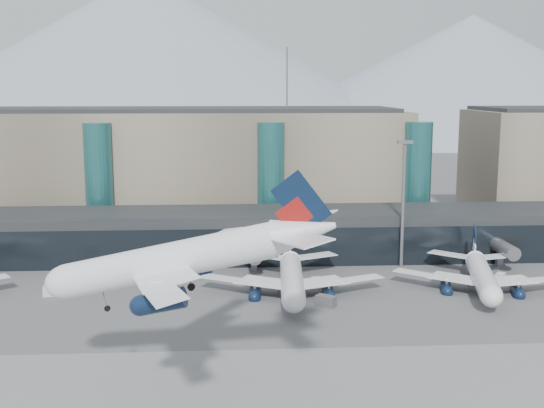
{
  "coord_description": "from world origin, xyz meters",
  "views": [
    {
      "loc": [
        -4.24,
        -84.61,
        35.77
      ],
      "look_at": [
        2.73,
        32.0,
        15.9
      ],
      "focal_mm": 45.0,
      "sensor_mm": 36.0,
      "label": 1
    }
  ],
  "objects_px": {
    "hero_jet": "(197,248)",
    "veh_d": "(500,277)",
    "jet_parked_mid": "(291,268)",
    "veh_a": "(52,291)",
    "veh_g": "(318,282)",
    "veh_c": "(326,301)",
    "lightmast_mid": "(403,197)",
    "jet_parked_right": "(481,267)"
  },
  "relations": [
    {
      "from": "jet_parked_right",
      "to": "jet_parked_mid",
      "type": "bearing_deg",
      "value": 103.32
    },
    {
      "from": "jet_parked_mid",
      "to": "veh_d",
      "type": "distance_m",
      "value": 40.06
    },
    {
      "from": "jet_parked_mid",
      "to": "veh_c",
      "type": "xyz_separation_m",
      "value": [
        4.99,
        -8.94,
        -3.31
      ]
    },
    {
      "from": "jet_parked_right",
      "to": "veh_a",
      "type": "xyz_separation_m",
      "value": [
        -76.42,
        0.01,
        -3.16
      ]
    },
    {
      "from": "jet_parked_mid",
      "to": "veh_g",
      "type": "height_order",
      "value": "jet_parked_mid"
    },
    {
      "from": "veh_a",
      "to": "veh_g",
      "type": "relative_size",
      "value": 1.09
    },
    {
      "from": "veh_a",
      "to": "veh_c",
      "type": "height_order",
      "value": "veh_c"
    },
    {
      "from": "jet_parked_mid",
      "to": "veh_a",
      "type": "bearing_deg",
      "value": 93.79
    },
    {
      "from": "lightmast_mid",
      "to": "veh_a",
      "type": "xyz_separation_m",
      "value": [
        -65.89,
        -15.69,
        -13.59
      ]
    },
    {
      "from": "veh_a",
      "to": "jet_parked_mid",
      "type": "bearing_deg",
      "value": -11.22
    },
    {
      "from": "jet_parked_mid",
      "to": "veh_g",
      "type": "distance_m",
      "value": 6.61
    },
    {
      "from": "jet_parked_mid",
      "to": "veh_c",
      "type": "distance_m",
      "value": 10.76
    },
    {
      "from": "veh_c",
      "to": "veh_d",
      "type": "relative_size",
      "value": 1.25
    },
    {
      "from": "jet_parked_mid",
      "to": "lightmast_mid",
      "type": "bearing_deg",
      "value": -53.09
    },
    {
      "from": "jet_parked_mid",
      "to": "jet_parked_right",
      "type": "distance_m",
      "value": 34.33
    },
    {
      "from": "veh_c",
      "to": "veh_a",
      "type": "bearing_deg",
      "value": -154.56
    },
    {
      "from": "lightmast_mid",
      "to": "veh_c",
      "type": "bearing_deg",
      "value": -127.46
    },
    {
      "from": "lightmast_mid",
      "to": "veh_d",
      "type": "height_order",
      "value": "lightmast_mid"
    },
    {
      "from": "lightmast_mid",
      "to": "hero_jet",
      "type": "height_order",
      "value": "lightmast_mid"
    },
    {
      "from": "lightmast_mid",
      "to": "veh_d",
      "type": "xyz_separation_m",
      "value": [
        15.93,
        -11.68,
        -13.67
      ]
    },
    {
      "from": "lightmast_mid",
      "to": "veh_a",
      "type": "distance_m",
      "value": 69.08
    },
    {
      "from": "lightmast_mid",
      "to": "hero_jet",
      "type": "relative_size",
      "value": 0.71
    },
    {
      "from": "hero_jet",
      "to": "jet_parked_right",
      "type": "bearing_deg",
      "value": 49.69
    },
    {
      "from": "jet_parked_right",
      "to": "veh_g",
      "type": "bearing_deg",
      "value": 98.59
    },
    {
      "from": "lightmast_mid",
      "to": "jet_parked_right",
      "type": "bearing_deg",
      "value": -56.15
    },
    {
      "from": "hero_jet",
      "to": "jet_parked_mid",
      "type": "xyz_separation_m",
      "value": [
        14.44,
        41.15,
        -13.62
      ]
    },
    {
      "from": "jet_parked_right",
      "to": "veh_g",
      "type": "height_order",
      "value": "jet_parked_right"
    },
    {
      "from": "jet_parked_mid",
      "to": "veh_a",
      "type": "xyz_separation_m",
      "value": [
        -42.1,
        -0.09,
        -3.39
      ]
    },
    {
      "from": "veh_d",
      "to": "veh_g",
      "type": "bearing_deg",
      "value": 128.85
    },
    {
      "from": "veh_c",
      "to": "veh_d",
      "type": "xyz_separation_m",
      "value": [
        34.73,
        12.86,
        -0.16
      ]
    },
    {
      "from": "veh_a",
      "to": "veh_g",
      "type": "bearing_deg",
      "value": -8.33
    },
    {
      "from": "hero_jet",
      "to": "veh_c",
      "type": "bearing_deg",
      "value": 68.5
    },
    {
      "from": "jet_parked_mid",
      "to": "jet_parked_right",
      "type": "xyz_separation_m",
      "value": [
        34.33,
        -0.11,
        -0.23
      ]
    },
    {
      "from": "veh_c",
      "to": "lightmast_mid",
      "type": "bearing_deg",
      "value": 88.62
    },
    {
      "from": "veh_a",
      "to": "veh_g",
      "type": "distance_m",
      "value": 47.27
    },
    {
      "from": "hero_jet",
      "to": "veh_d",
      "type": "relative_size",
      "value": 13.86
    },
    {
      "from": "veh_a",
      "to": "veh_d",
      "type": "distance_m",
      "value": 81.91
    },
    {
      "from": "jet_parked_mid",
      "to": "hero_jet",
      "type": "bearing_deg",
      "value": 164.32
    },
    {
      "from": "hero_jet",
      "to": "jet_parked_mid",
      "type": "relative_size",
      "value": 1.05
    },
    {
      "from": "veh_a",
      "to": "veh_d",
      "type": "xyz_separation_m",
      "value": [
        81.81,
        4.02,
        -0.08
      ]
    },
    {
      "from": "veh_d",
      "to": "jet_parked_right",
      "type": "bearing_deg",
      "value": 163.12
    },
    {
      "from": "hero_jet",
      "to": "jet_parked_right",
      "type": "relative_size",
      "value": 1.1
    }
  ]
}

